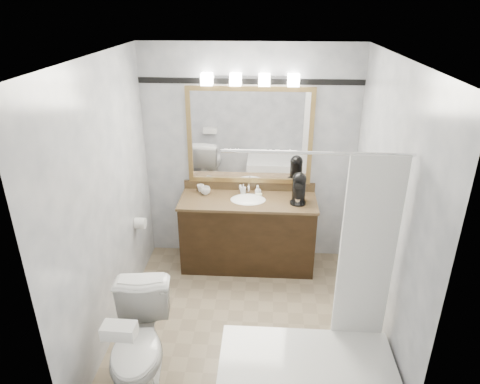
% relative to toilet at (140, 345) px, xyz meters
% --- Properties ---
extents(room, '(2.42, 2.62, 2.52)m').
position_rel_toilet_xyz_m(room, '(0.77, 0.78, 0.84)').
color(room, gray).
rests_on(room, ground).
extents(vanity, '(1.53, 0.58, 0.97)m').
position_rel_toilet_xyz_m(vanity, '(0.77, 1.80, 0.03)').
color(vanity, black).
rests_on(vanity, ground).
extents(mirror, '(1.40, 0.04, 1.10)m').
position_rel_toilet_xyz_m(mirror, '(0.77, 2.07, 1.09)').
color(mirror, '#AC894D').
rests_on(mirror, room).
extents(vanity_light_bar, '(1.02, 0.14, 0.12)m').
position_rel_toilet_xyz_m(vanity_light_bar, '(0.77, 2.01, 1.72)').
color(vanity_light_bar, silver).
rests_on(vanity_light_bar, room).
extents(accent_stripe, '(2.40, 0.01, 0.06)m').
position_rel_toilet_xyz_m(accent_stripe, '(0.77, 2.08, 1.69)').
color(accent_stripe, black).
rests_on(accent_stripe, room).
extents(bathtub, '(1.30, 0.75, 1.96)m').
position_rel_toilet_xyz_m(bathtub, '(1.32, -0.11, -0.13)').
color(bathtub, white).
rests_on(bathtub, ground).
extents(tp_roll, '(0.11, 0.12, 0.12)m').
position_rel_toilet_xyz_m(tp_roll, '(-0.37, 1.45, 0.29)').
color(tp_roll, white).
rests_on(tp_roll, room).
extents(toilet, '(0.55, 0.85, 0.82)m').
position_rel_toilet_xyz_m(toilet, '(0.00, 0.00, 0.00)').
color(toilet, white).
rests_on(toilet, ground).
extents(tissue_box, '(0.23, 0.13, 0.09)m').
position_rel_toilet_xyz_m(tissue_box, '(0.00, -0.34, 0.46)').
color(tissue_box, white).
rests_on(tissue_box, toilet).
extents(coffee_maker, '(0.18, 0.22, 0.34)m').
position_rel_toilet_xyz_m(coffee_maker, '(1.32, 1.78, 0.62)').
color(coffee_maker, black).
rests_on(coffee_maker, vanity).
extents(cup_left, '(0.13, 0.13, 0.09)m').
position_rel_toilet_xyz_m(cup_left, '(0.27, 1.91, 0.49)').
color(cup_left, white).
rests_on(cup_left, vanity).
extents(cup_right, '(0.11, 0.11, 0.08)m').
position_rel_toilet_xyz_m(cup_right, '(0.21, 1.99, 0.48)').
color(cup_right, white).
rests_on(cup_right, vanity).
extents(soap_bottle_a, '(0.06, 0.06, 0.11)m').
position_rel_toilet_xyz_m(soap_bottle_a, '(0.70, 1.96, 0.50)').
color(soap_bottle_a, white).
rests_on(soap_bottle_a, vanity).
extents(soap_bottle_b, '(0.09, 0.09, 0.09)m').
position_rel_toilet_xyz_m(soap_bottle_b, '(0.87, 1.96, 0.49)').
color(soap_bottle_b, white).
rests_on(soap_bottle_b, vanity).
extents(soap_bar, '(0.08, 0.06, 0.02)m').
position_rel_toilet_xyz_m(soap_bar, '(0.88, 1.92, 0.45)').
color(soap_bar, beige).
rests_on(soap_bar, vanity).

